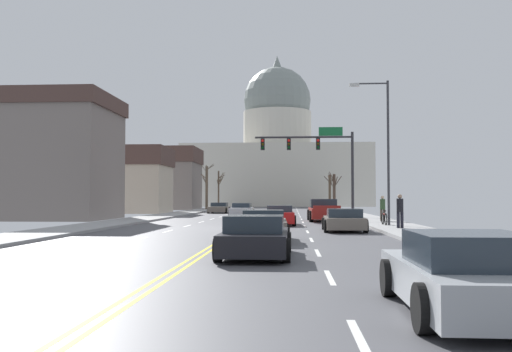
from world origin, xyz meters
TOP-DOWN VIEW (x-y plane):
  - ground at (0.00, -0.00)m, footprint 20.00×180.00m
  - signal_gantry at (4.84, 13.48)m, footprint 7.91×0.41m
  - street_lamp_right at (7.92, 0.76)m, footprint 2.24×0.24m
  - capitol_building at (0.00, 79.15)m, footprint 35.65×20.99m
  - pickup_truck_near_00 at (5.06, 9.31)m, footprint 2.33×5.66m
  - sedan_near_01 at (1.98, 3.33)m, footprint 2.03×4.63m
  - sedan_near_02 at (5.35, -2.74)m, footprint 2.16×4.31m
  - sedan_near_03 at (1.62, -9.28)m, footprint 2.04×4.42m
  - sedan_near_04 at (1.66, -15.05)m, footprint 2.05×4.26m
  - sedan_near_05 at (5.22, -22.50)m, footprint 2.00×4.26m
  - sedan_oncoming_00 at (-1.66, 17.96)m, footprint 2.06×4.41m
  - sedan_oncoming_01 at (-5.11, 28.84)m, footprint 2.12×4.62m
  - flank_building_00 at (-15.93, 28.27)m, footprint 10.68×7.18m
  - flank_building_01 at (-15.26, 45.96)m, footprint 10.04×8.77m
  - flank_building_02 at (-16.69, 10.81)m, footprint 11.24×8.47m
  - bare_tree_00 at (7.95, 36.72)m, footprint 2.14×2.43m
  - bare_tree_01 at (-8.52, 42.13)m, footprint 1.78×2.06m
  - bare_tree_02 at (8.17, 47.26)m, footprint 0.93×2.15m
  - bare_tree_03 at (-8.16, 51.89)m, footprint 1.33×1.63m
  - pedestrian_00 at (8.78, 6.36)m, footprint 0.35×0.34m
  - pedestrian_01 at (8.24, -2.24)m, footprint 0.35×0.34m
  - bicycle_parked at (8.01, 1.18)m, footprint 0.12×1.77m

SIDE VIEW (x-z plane):
  - ground at x=0.00m, z-range -0.08..0.12m
  - bicycle_parked at x=8.01m, z-range 0.06..0.91m
  - sedan_near_02 at x=5.35m, z-range -0.04..1.10m
  - sedan_oncoming_01 at x=-5.11m, z-range -0.03..1.10m
  - sedan_near_04 at x=1.66m, z-range -0.04..1.16m
  - sedan_near_05 at x=5.22m, z-range -0.04..1.16m
  - sedan_oncoming_00 at x=-1.66m, z-range -0.04..1.16m
  - sedan_near_01 at x=1.98m, z-range -0.03..1.17m
  - sedan_near_03 at x=1.62m, z-range -0.04..1.18m
  - pickup_truck_near_00 at x=5.06m, z-range -0.08..1.50m
  - pedestrian_00 at x=8.78m, z-range 0.23..1.90m
  - pedestrian_01 at x=8.24m, z-range 0.23..1.96m
  - bare_tree_00 at x=7.95m, z-range 0.20..4.84m
  - bare_tree_02 at x=8.17m, z-range 0.26..5.01m
  - bare_tree_03 at x=-8.16m, z-range 0.39..5.94m
  - bare_tree_01 at x=-8.52m, z-range 0.12..6.26m
  - flank_building_00 at x=-15.93m, z-range 0.06..7.21m
  - flank_building_01 at x=-15.26m, z-range 0.06..8.69m
  - flank_building_02 at x=-16.69m, z-range 0.04..9.66m
  - street_lamp_right at x=7.92m, z-range 0.87..9.07m
  - signal_gantry at x=4.84m, z-range 1.74..8.94m
  - capitol_building at x=0.00m, z-range -5.32..24.87m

